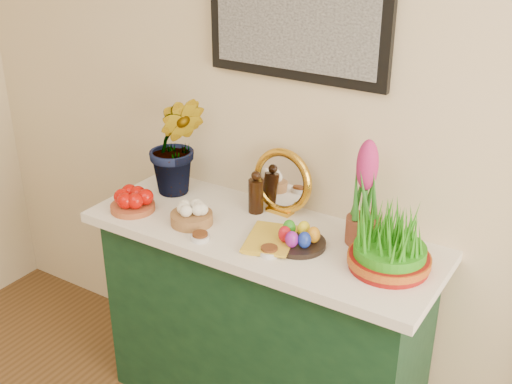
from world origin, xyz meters
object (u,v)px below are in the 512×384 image
hyacinth_green (176,129)px  book (248,236)px  sideboard (262,328)px  mirror (282,182)px  wheatgrass_sabzeh (391,242)px

hyacinth_green → book: size_ratio=2.51×
book → sideboard: bearing=69.0°
mirror → wheatgrass_sabzeh: bearing=-18.7°
book → wheatgrass_sabzeh: wheatgrass_sabzeh is taller
sideboard → hyacinth_green: (-0.48, 0.10, 0.75)m
hyacinth_green → wheatgrass_sabzeh: size_ratio=2.01×
hyacinth_green → book: bearing=-50.9°
sideboard → book: (-0.01, -0.09, 0.48)m
hyacinth_green → book: (0.48, -0.19, -0.27)m
wheatgrass_sabzeh → hyacinth_green: bearing=174.3°
sideboard → book: 0.49m
mirror → wheatgrass_sabzeh: mirror is taller
sideboard → wheatgrass_sabzeh: size_ratio=4.52×
sideboard → mirror: mirror is taller
book → wheatgrass_sabzeh: (0.52, 0.09, 0.09)m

